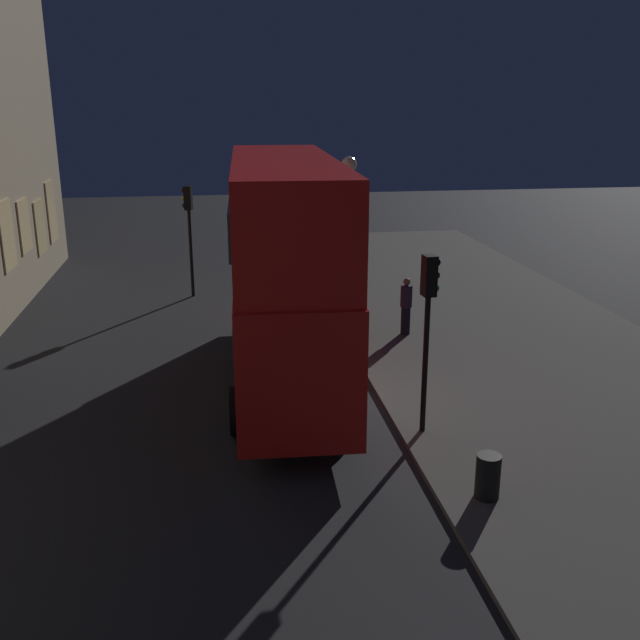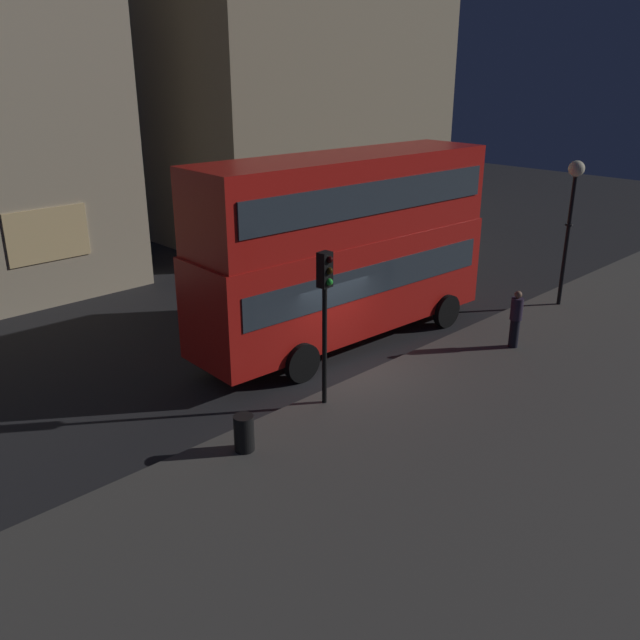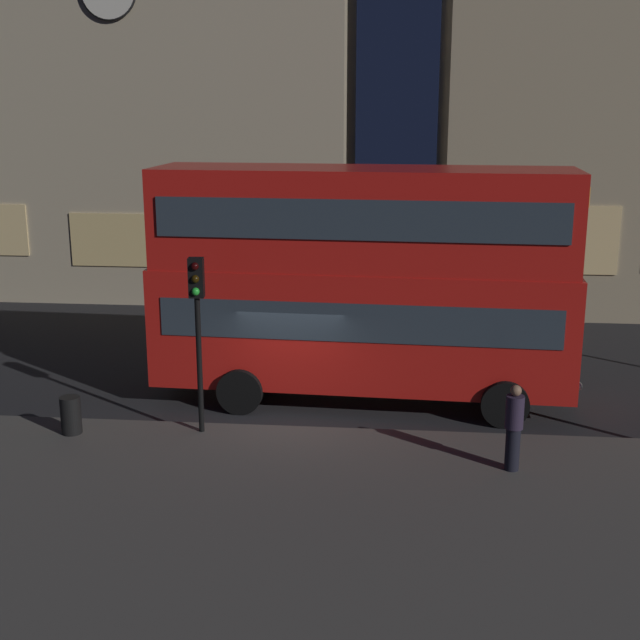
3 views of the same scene
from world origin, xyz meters
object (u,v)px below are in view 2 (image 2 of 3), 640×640
pedestrian (516,318)px  litter_bin (244,433)px  street_lamp (573,197)px  traffic_light_far_side (455,199)px  double_decker_bus (345,242)px  traffic_light_near_kerb (325,297)px

pedestrian → litter_bin: bearing=-165.9°
pedestrian → litter_bin: size_ratio=2.11×
street_lamp → litter_bin: street_lamp is taller
street_lamp → pedestrian: street_lamp is taller
street_lamp → traffic_light_far_side: bearing=77.0°
traffic_light_far_side → pedestrian: traffic_light_far_side is taller
litter_bin → traffic_light_far_side: bearing=19.9°
double_decker_bus → traffic_light_near_kerb: 4.30m
double_decker_bus → street_lamp: bearing=-19.0°
double_decker_bus → street_lamp: size_ratio=2.04×
traffic_light_far_side → pedestrian: size_ratio=2.31×
traffic_light_near_kerb → pedestrian: (6.58, -1.37, -1.90)m
double_decker_bus → traffic_light_far_side: bearing=18.2°
traffic_light_near_kerb → litter_bin: bearing=-177.3°
traffic_light_near_kerb → pedestrian: bearing=-16.4°
traffic_light_far_side → litter_bin: 16.44m
pedestrian → litter_bin: (-9.40, 1.01, -0.49)m
traffic_light_near_kerb → pedestrian: size_ratio=2.21×
street_lamp → pedestrian: 5.52m
street_lamp → litter_bin: 14.40m
traffic_light_near_kerb → traffic_light_far_side: size_ratio=0.96×
traffic_light_near_kerb → litter_bin: traffic_light_near_kerb is taller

